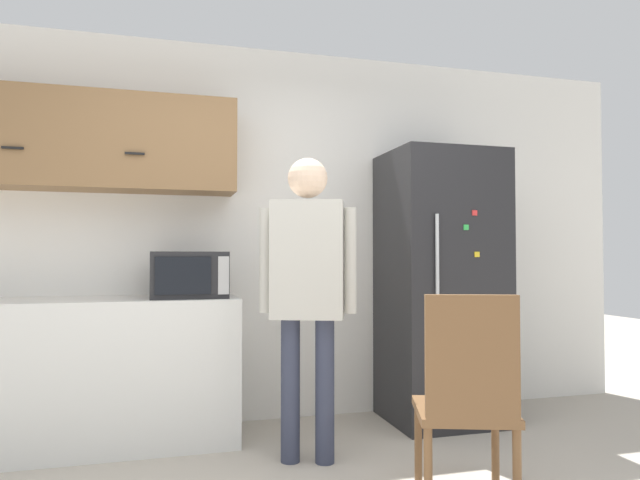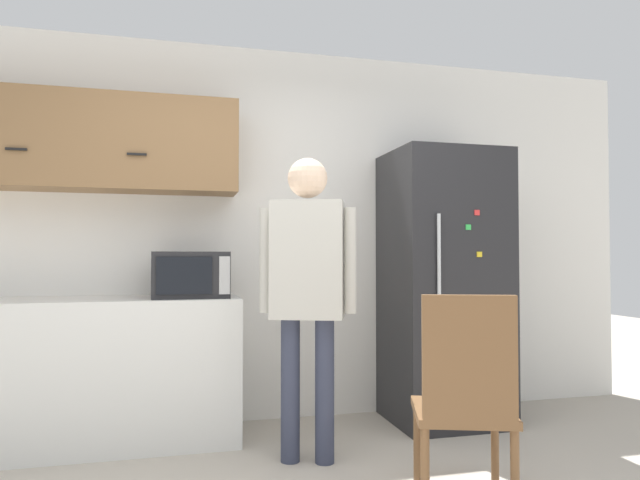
% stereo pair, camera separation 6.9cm
% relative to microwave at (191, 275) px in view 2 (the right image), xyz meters
% --- Properties ---
extents(back_wall, '(6.00, 0.06, 2.70)m').
position_rel_microwave_xyz_m(back_wall, '(0.52, 0.37, 0.29)').
color(back_wall, white).
rests_on(back_wall, ground_plane).
extents(counter, '(1.98, 0.61, 0.91)m').
position_rel_microwave_xyz_m(counter, '(-0.68, 0.04, -0.60)').
color(counter, silver).
rests_on(counter, ground_plane).
extents(upper_cabinets, '(1.98, 0.36, 0.62)m').
position_rel_microwave_xyz_m(upper_cabinets, '(-0.68, 0.17, 0.86)').
color(upper_cabinets, olive).
extents(microwave, '(0.48, 0.42, 0.29)m').
position_rel_microwave_xyz_m(microwave, '(0.00, 0.00, 0.00)').
color(microwave, '#232326').
rests_on(microwave, counter).
extents(person, '(0.53, 0.35, 1.75)m').
position_rel_microwave_xyz_m(person, '(0.64, -0.56, 0.01)').
color(person, '#33384C').
rests_on(person, ground_plane).
extents(refrigerator, '(0.78, 0.73, 1.93)m').
position_rel_microwave_xyz_m(refrigerator, '(1.78, -0.01, -0.10)').
color(refrigerator, '#232326').
rests_on(refrigerator, ground_plane).
extents(chair, '(0.58, 0.58, 1.00)m').
position_rel_microwave_xyz_m(chair, '(1.21, -1.35, -0.52)').
color(chair, brown).
rests_on(chair, ground_plane).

